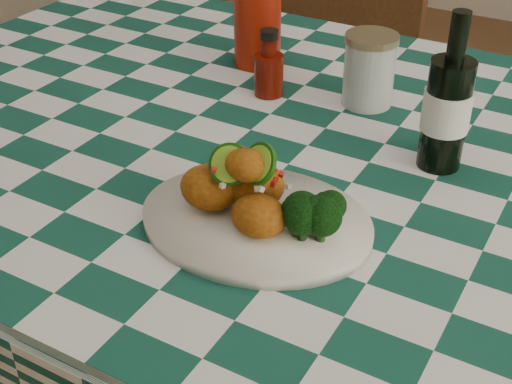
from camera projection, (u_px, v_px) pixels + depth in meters
The scene contains 9 objects.
dining_table at pixel (299, 329), 1.33m from camera, with size 1.66×1.06×0.79m, color #13473A, non-canonical shape.
plate at pixel (256, 221), 0.93m from camera, with size 0.31×0.24×0.02m, color silver, non-canonical shape.
fried_chicken_pile at pixel (250, 183), 0.90m from camera, with size 0.15×0.11×0.10m, color #AE6010, non-canonical shape.
broccoli_side at pixel (318, 211), 0.88m from camera, with size 0.08×0.08×0.06m, color black, non-canonical shape.
red_tumbler at pixel (257, 25), 1.33m from camera, with size 0.09×0.09×0.15m, color maroon.
ketchup_bottle at pixel (269, 63), 1.23m from camera, with size 0.05×0.05×0.12m, color #5C0E04, non-canonical shape.
mason_jar at pixel (369, 70), 1.20m from camera, with size 0.09×0.09×0.12m, color #B2BCBA, non-canonical shape.
beer_bottle at pixel (449, 93), 1.00m from camera, with size 0.07×0.07×0.24m, color black, non-canonical shape.
wooden_chair_left at pixel (314, 101), 1.95m from camera, with size 0.43×0.45×0.94m, color #472814, non-canonical shape.
Camera 1 is at (0.41, -0.88, 1.34)m, focal length 50.00 mm.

